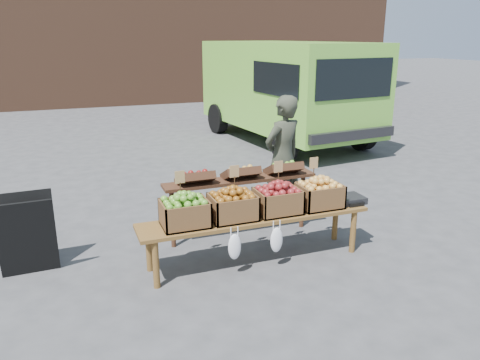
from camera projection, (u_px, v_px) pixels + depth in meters
name	position (u px, v px, depth m)	size (l,w,h in m)	color
ground	(223.00, 250.00, 5.77)	(80.00, 80.00, 0.00)	#464749
delivery_van	(285.00, 93.00, 11.45)	(2.45, 5.35, 2.39)	#71C03B
vendor	(283.00, 157.00, 6.63)	(0.64, 0.42, 1.76)	#34382A
chalkboard_sign	(27.00, 235.00, 5.10)	(0.60, 0.33, 0.91)	black
back_table	(241.00, 199.00, 6.03)	(2.10, 0.44, 1.04)	#3D2315
display_bench	(255.00, 238.00, 5.42)	(2.70, 0.56, 0.57)	brown
crate_golden_apples	(185.00, 213.00, 5.02)	(0.50, 0.40, 0.28)	#599827
crate_russet_pears	(233.00, 207.00, 5.20)	(0.50, 0.40, 0.28)	brown
crate_red_apples	(278.00, 201.00, 5.39)	(0.50, 0.40, 0.28)	maroon
crate_green_apples	(319.00, 195.00, 5.58)	(0.50, 0.40, 0.28)	gold
weighing_scale	(349.00, 199.00, 5.75)	(0.34, 0.30, 0.08)	black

